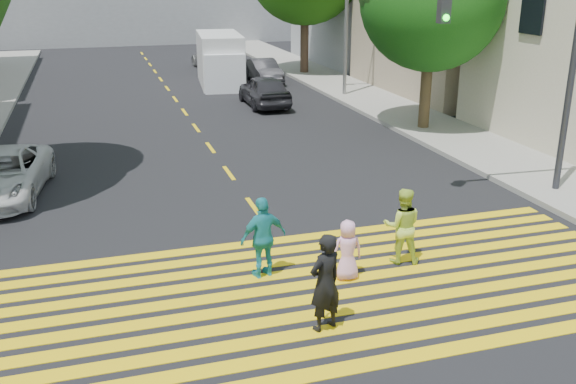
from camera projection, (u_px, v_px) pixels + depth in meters
name	position (u px, v px, depth m)	size (l,w,h in m)	color
ground	(340.00, 325.00, 10.88)	(120.00, 120.00, 0.00)	black
sidewalk_right	(399.00, 112.00, 26.75)	(3.00, 60.00, 0.15)	gray
crosswalk	(315.00, 291.00, 12.02)	(13.40, 5.30, 0.01)	yellow
lane_line	(171.00, 93.00, 31.20)	(0.12, 34.40, 0.01)	yellow
pedestrian_man	(325.00, 283.00, 10.50)	(0.63, 0.41, 1.72)	black
pedestrian_woman	(402.00, 226.00, 12.99)	(0.77, 0.60, 1.59)	#C1DF49
pedestrian_child	(347.00, 250.00, 12.33)	(0.59, 0.38, 1.21)	#EFA9D2
pedestrian_extra	(263.00, 237.00, 12.37)	(0.96, 0.40, 1.64)	teal
white_sedan	(2.00, 175.00, 16.83)	(2.05, 4.44, 1.23)	silver
dark_car_near	(264.00, 90.00, 28.13)	(1.63, 4.06, 1.38)	#242328
silver_car	(211.00, 58.00, 38.79)	(1.76, 4.33, 1.26)	#A4A4A4
dark_car_parked	(264.00, 71.00, 34.10)	(1.29, 3.70, 1.22)	#232327
white_van	(220.00, 61.00, 33.08)	(2.63, 5.70, 2.60)	silver
traffic_signal	(537.00, 53.00, 15.81)	(3.95, 0.44, 5.80)	#2E2F36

